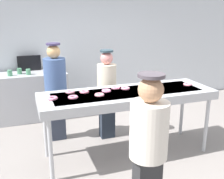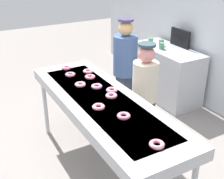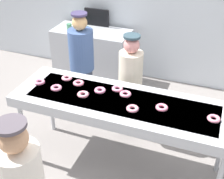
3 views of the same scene
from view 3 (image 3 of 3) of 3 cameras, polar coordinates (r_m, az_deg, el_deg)
name	(u,v)px [view 3 (image 3 of 3)]	position (r m, az deg, el deg)	size (l,w,h in m)	color
ground_plane	(120,164)	(4.14, 1.54, -13.57)	(16.00, 16.00, 0.00)	gray
fryer_conveyor	(121,106)	(3.54, 1.76, -3.00)	(2.55, 0.81, 1.00)	#B7BABF
strawberry_donut_0	(78,83)	(3.80, -6.20, 1.19)	(0.13, 0.13, 0.04)	pink
strawberry_donut_1	(83,94)	(3.58, -5.37, -0.90)	(0.13, 0.13, 0.04)	pink
strawberry_donut_2	(125,94)	(3.57, 2.50, -0.84)	(0.13, 0.13, 0.04)	pink
strawberry_donut_3	(40,82)	(3.91, -13.23, 1.37)	(0.13, 0.13, 0.04)	pink
strawberry_donut_4	(117,89)	(3.67, 1.01, 0.16)	(0.13, 0.13, 0.04)	pink
strawberry_donut_5	(100,90)	(3.64, -2.23, -0.15)	(0.13, 0.13, 0.04)	pink
strawberry_donut_6	(56,88)	(3.74, -10.25, 0.30)	(0.13, 0.13, 0.04)	pink
strawberry_donut_7	(67,78)	(3.93, -8.32, 2.12)	(0.13, 0.13, 0.04)	pink
strawberry_donut_8	(133,109)	(3.34, 3.81, -3.54)	(0.13, 0.13, 0.04)	pink
strawberry_donut_9	(162,108)	(3.39, 9.16, -3.34)	(0.13, 0.13, 0.04)	pink
strawberry_donut_10	(214,119)	(3.36, 18.26, -5.14)	(0.13, 0.13, 0.04)	pink
worker_baker	(130,83)	(4.14, 3.38, 1.24)	(0.32, 0.32, 1.52)	#212A37
worker_assistant	(82,60)	(4.53, -5.61, 5.45)	(0.36, 0.36, 1.64)	#2E3545
prep_counter	(92,55)	(5.76, -3.70, 6.43)	(1.37, 0.62, 0.94)	#B7BABF
paper_cup_0	(69,27)	(5.63, -7.91, 11.41)	(0.09, 0.09, 0.11)	#4C8C66
paper_cup_1	(81,26)	(5.64, -5.79, 11.60)	(0.09, 0.09, 0.11)	#4C8C66
paper_cup_2	(86,29)	(5.47, -4.79, 11.00)	(0.09, 0.09, 0.11)	#4C8C66
menu_display	(97,17)	(5.74, -2.84, 13.16)	(0.46, 0.04, 0.31)	black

